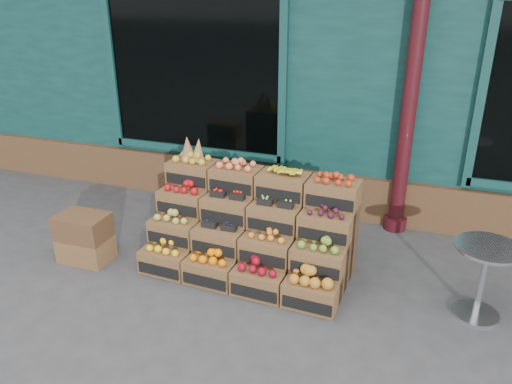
% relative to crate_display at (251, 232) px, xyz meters
% --- Properties ---
extents(ground, '(60.00, 60.00, 0.00)m').
position_rel_crate_display_xyz_m(ground, '(0.22, -0.59, -0.41)').
color(ground, '#3D3D3F').
rests_on(ground, ground).
extents(shop_facade, '(12.00, 6.24, 4.80)m').
position_rel_crate_display_xyz_m(shop_facade, '(0.22, 4.52, 1.98)').
color(shop_facade, '#113A37').
rests_on(shop_facade, ground).
extents(crate_display, '(2.20, 1.15, 1.35)m').
position_rel_crate_display_xyz_m(crate_display, '(0.00, 0.00, 0.00)').
color(crate_display, brown).
rests_on(crate_display, ground).
extents(spare_crates, '(0.56, 0.39, 0.55)m').
position_rel_crate_display_xyz_m(spare_crates, '(-1.80, -0.49, -0.14)').
color(spare_crates, brown).
rests_on(spare_crates, ground).
extents(bistro_table, '(0.59, 0.59, 0.74)m').
position_rel_crate_display_xyz_m(bistro_table, '(2.31, -0.13, 0.05)').
color(bistro_table, silver).
rests_on(bistro_table, ground).
extents(shopkeeper, '(0.93, 0.75, 2.21)m').
position_rel_crate_display_xyz_m(shopkeeper, '(-1.51, 2.33, 0.69)').
color(shopkeeper, '#1C631F').
rests_on(shopkeeper, ground).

